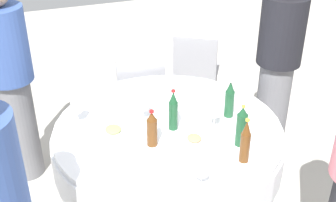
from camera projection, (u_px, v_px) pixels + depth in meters
The scene contains 20 objects.
dining_table at pixel (168, 144), 3.01m from camera, with size 1.54×1.54×0.74m.
bottle_dark_green_outer at pixel (173, 111), 2.85m from camera, with size 0.06×0.06×0.29m.
bottle_brown_near at pixel (152, 129), 2.70m from camera, with size 0.07×0.07×0.25m.
bottle_brown_rear at pixel (245, 142), 2.55m from camera, with size 0.06×0.06×0.29m.
bottle_dark_green_right at pixel (230, 99), 2.99m from camera, with size 0.06×0.06×0.28m.
bottle_dark_green_left at pixel (241, 127), 2.69m from camera, with size 0.07×0.07×0.28m.
wine_glass_right at pixel (77, 108), 2.93m from camera, with size 0.07×0.07×0.15m.
wine_glass_left at pixel (215, 113), 2.87m from camera, with size 0.06×0.06×0.15m.
wine_glass_east at pixel (143, 104), 2.95m from camera, with size 0.07×0.07×0.17m.
wine_glass_south at pixel (202, 170), 2.40m from camera, with size 0.07×0.07×0.13m.
plate_far at pixel (116, 102), 3.19m from camera, with size 0.25×0.25×0.02m.
plate_mid at pixel (113, 131), 2.87m from camera, with size 0.25×0.25×0.04m.
plate_west at pixel (194, 140), 2.78m from camera, with size 0.22×0.22×0.04m.
fork_near at pixel (157, 104), 3.19m from camera, with size 0.18×0.02×0.01m, color silver.
fork_rear at pixel (224, 99), 3.24m from camera, with size 0.18×0.02×0.01m, color silver.
folded_napkin at pixel (228, 174), 2.49m from camera, with size 0.13×0.13×0.02m, color white.
person_near at pixel (277, 69), 3.46m from camera, with size 0.34×0.34×1.61m.
person_rear at pixel (11, 80), 3.27m from camera, with size 0.34×0.34×1.62m.
chair_east at pixel (139, 90), 3.83m from camera, with size 0.43×0.43×0.87m.
chair_south at pixel (196, 68), 4.20m from camera, with size 0.55×0.55×0.87m.
Camera 1 is at (2.31, -0.83, 2.35)m, focal length 47.66 mm.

